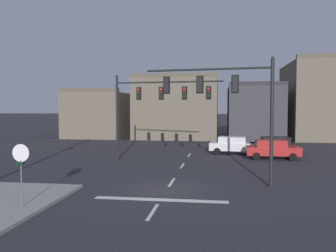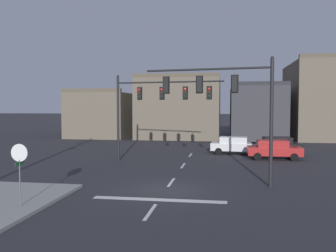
% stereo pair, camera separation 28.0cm
% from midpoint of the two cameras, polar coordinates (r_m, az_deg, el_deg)
% --- Properties ---
extents(ground_plane, '(400.00, 400.00, 0.00)m').
position_cam_midpoint_polar(ground_plane, '(19.39, -0.63, -10.08)').
color(ground_plane, '#2B2B30').
extents(stop_bar_paint, '(6.40, 0.50, 0.01)m').
position_cam_midpoint_polar(stop_bar_paint, '(17.47, -1.66, -11.54)').
color(stop_bar_paint, silver).
rests_on(stop_bar_paint, ground).
extents(lane_centreline, '(0.16, 26.40, 0.01)m').
position_cam_midpoint_polar(lane_centreline, '(21.32, 0.21, -8.86)').
color(lane_centreline, silver).
rests_on(lane_centreline, ground).
extents(signal_mast_near_side, '(7.21, 1.17, 7.13)m').
position_cam_midpoint_polar(signal_mast_near_side, '(20.58, 9.32, 4.49)').
color(signal_mast_near_side, black).
rests_on(signal_mast_near_side, ground).
extents(signal_mast_far_side, '(8.59, 1.15, 6.96)m').
position_cam_midpoint_polar(signal_mast_far_side, '(28.50, -2.77, 4.07)').
color(signal_mast_far_side, black).
rests_on(signal_mast_far_side, ground).
extents(stop_sign, '(0.76, 0.64, 2.83)m').
position_cam_midpoint_polar(stop_sign, '(16.65, -22.62, -4.99)').
color(stop_sign, '#56565B').
rests_on(stop_sign, ground).
extents(car_lot_nearside, '(4.55, 2.17, 1.61)m').
position_cam_midpoint_polar(car_lot_nearside, '(34.15, 10.00, -2.94)').
color(car_lot_nearside, silver).
rests_on(car_lot_nearside, ground).
extents(car_lot_middle, '(4.48, 1.98, 1.61)m').
position_cam_midpoint_polar(car_lot_middle, '(31.64, 15.88, -3.49)').
color(car_lot_middle, '#A81E1E').
rests_on(car_lot_middle, ground).
extents(car_lot_farside, '(4.57, 2.21, 1.61)m').
position_cam_midpoint_polar(car_lot_farside, '(34.96, 16.18, -2.88)').
color(car_lot_farside, black).
rests_on(car_lot_farside, ground).
extents(building_row, '(55.56, 12.96, 10.79)m').
position_cam_midpoint_polar(building_row, '(52.09, 15.36, 2.68)').
color(building_row, '#665B4C').
rests_on(building_row, ground).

